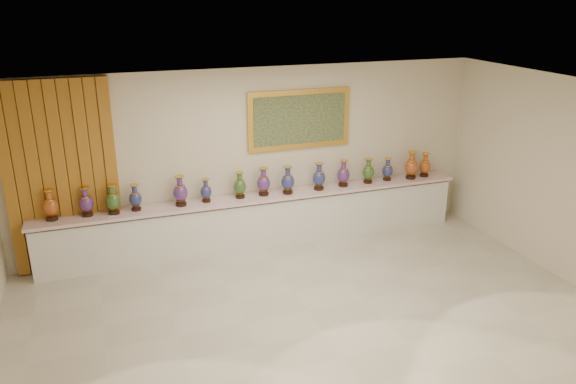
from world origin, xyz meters
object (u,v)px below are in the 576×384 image
vase_1 (86,203)px  vase_2 (113,201)px  counter (260,221)px  vase_0 (50,206)px

vase_1 → vase_2: bearing=-7.5°
counter → vase_1: bearing=179.6°
counter → vase_1: size_ratio=15.85×
vase_0 → vase_1: size_ratio=1.05×
vase_2 → counter: bearing=0.8°
counter → vase_2: (-2.34, -0.03, 0.68)m
vase_1 → vase_0: bearing=180.0°
vase_0 → vase_1: vase_0 is taller
counter → vase_2: size_ratio=15.38×
vase_0 → vase_1: (0.50, -0.00, -0.01)m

